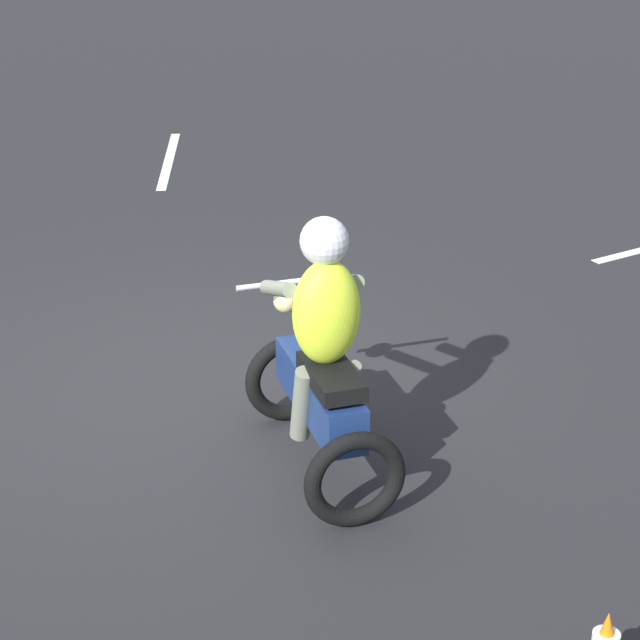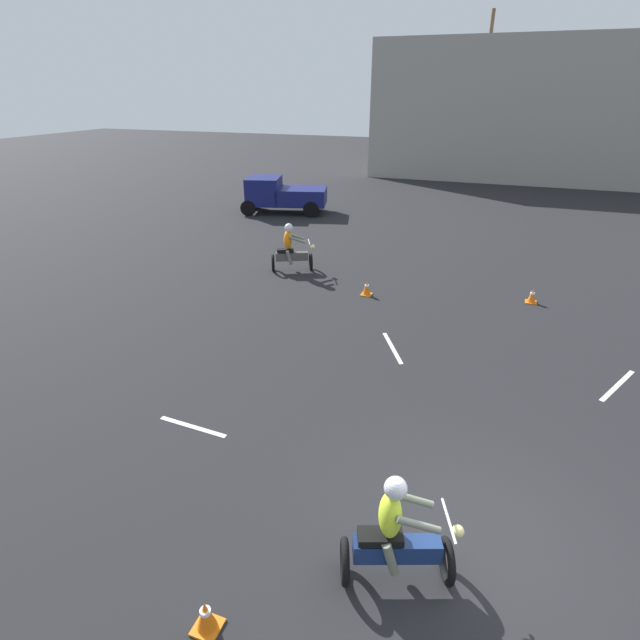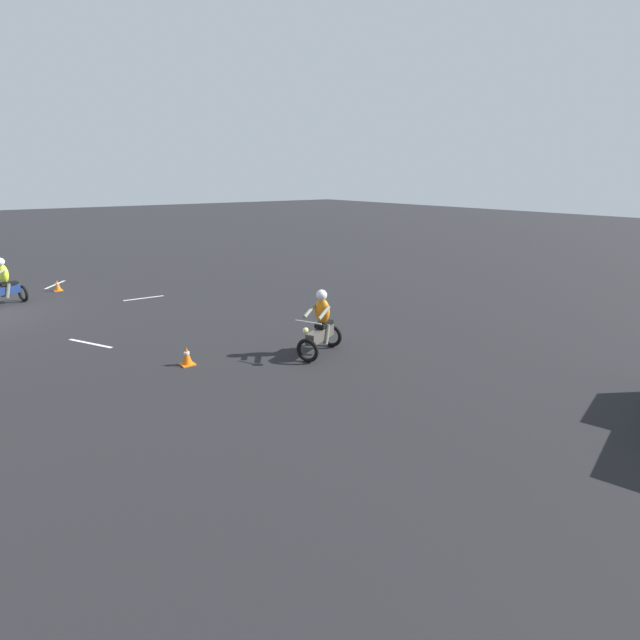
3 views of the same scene
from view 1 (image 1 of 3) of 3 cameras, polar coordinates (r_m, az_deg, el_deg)
The scene contains 3 objects.
ground_plane at distance 8.71m, azimuth -6.19°, elevation -3.04°, with size 120.00×120.00×0.00m, color black.
motorcycle_rider_foreground at distance 7.33m, azimuth 0.08°, elevation -2.06°, with size 1.55×1.07×1.66m.
lane_stripe_e at distance 13.65m, azimuth -6.93°, elevation 7.27°, with size 0.10×2.05×0.01m, color silver.
Camera 1 is at (-7.62, -1.33, 4.00)m, focal length 70.00 mm.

